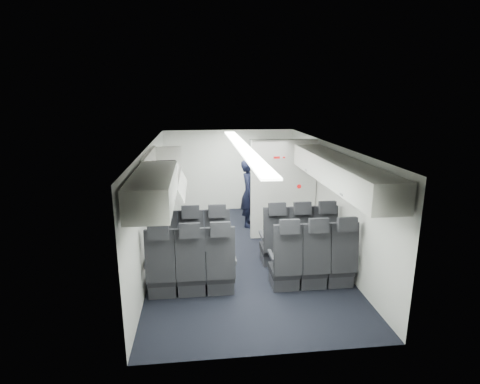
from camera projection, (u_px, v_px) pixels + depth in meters
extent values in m
cube|color=black|center=(242.00, 254.00, 7.39)|extent=(3.40, 6.00, 0.01)
cube|color=silver|center=(242.00, 145.00, 6.85)|extent=(3.40, 6.00, 0.01)
cube|color=silver|center=(229.00, 170.00, 10.00)|extent=(3.40, 0.01, 2.15)
cube|color=silver|center=(274.00, 274.00, 4.23)|extent=(3.40, 0.01, 2.15)
cube|color=silver|center=(151.00, 204.00, 6.93)|extent=(0.01, 6.00, 2.15)
cube|color=silver|center=(329.00, 198.00, 7.30)|extent=(0.01, 6.00, 2.15)
cube|color=white|center=(242.00, 147.00, 6.86)|extent=(0.25, 5.52, 0.03)
cube|color=black|center=(167.00, 253.00, 6.73)|extent=(0.44, 0.46, 0.12)
cube|color=#2D2D33|center=(168.00, 261.00, 6.77)|extent=(0.42, 0.42, 0.22)
cube|color=black|center=(165.00, 234.00, 6.41)|extent=(0.44, 0.20, 0.80)
cube|color=black|center=(163.00, 213.00, 6.26)|extent=(0.30, 0.12, 0.23)
cube|color=#2D2D33|center=(154.00, 240.00, 6.61)|extent=(0.05, 0.40, 0.06)
cube|color=#2D2D33|center=(179.00, 239.00, 6.66)|extent=(0.05, 0.40, 0.06)
cube|color=black|center=(192.00, 252.00, 6.78)|extent=(0.44, 0.46, 0.12)
cube|color=#2D2D33|center=(193.00, 260.00, 6.82)|extent=(0.42, 0.42, 0.22)
cube|color=black|center=(191.00, 233.00, 6.46)|extent=(0.44, 0.20, 0.80)
cube|color=black|center=(190.00, 212.00, 6.31)|extent=(0.30, 0.12, 0.23)
cube|color=#2D2D33|center=(179.00, 239.00, 6.66)|extent=(0.05, 0.40, 0.06)
cube|color=#2D2D33|center=(204.00, 238.00, 6.70)|extent=(0.05, 0.40, 0.06)
cube|color=black|center=(217.00, 251.00, 6.83)|extent=(0.44, 0.46, 0.12)
cube|color=#2D2D33|center=(217.00, 259.00, 6.87)|extent=(0.42, 0.42, 0.22)
cube|color=black|center=(217.00, 232.00, 6.50)|extent=(0.44, 0.20, 0.80)
cube|color=black|center=(217.00, 211.00, 6.36)|extent=(0.30, 0.12, 0.23)
cube|color=#2D2D33|center=(205.00, 238.00, 6.71)|extent=(0.05, 0.40, 0.06)
cube|color=#2D2D33|center=(229.00, 237.00, 6.75)|extent=(0.05, 0.40, 0.06)
cube|color=black|center=(273.00, 248.00, 6.94)|extent=(0.44, 0.46, 0.12)
cube|color=#2D2D33|center=(273.00, 256.00, 6.98)|extent=(0.42, 0.42, 0.22)
cube|color=black|center=(276.00, 230.00, 6.62)|extent=(0.44, 0.20, 0.80)
cube|color=black|center=(277.00, 209.00, 6.47)|extent=(0.30, 0.12, 0.23)
cube|color=#2D2D33|center=(262.00, 235.00, 6.82)|extent=(0.05, 0.40, 0.06)
cube|color=#2D2D33|center=(285.00, 234.00, 6.87)|extent=(0.05, 0.40, 0.06)
cube|color=black|center=(297.00, 247.00, 6.99)|extent=(0.44, 0.46, 0.12)
cube|color=#2D2D33|center=(296.00, 255.00, 7.03)|extent=(0.42, 0.42, 0.22)
cube|color=black|center=(301.00, 229.00, 6.67)|extent=(0.44, 0.20, 0.80)
cube|color=black|center=(302.00, 208.00, 6.52)|extent=(0.30, 0.12, 0.23)
cube|color=#2D2D33|center=(286.00, 234.00, 6.87)|extent=(0.05, 0.40, 0.06)
cube|color=#2D2D33|center=(309.00, 233.00, 6.92)|extent=(0.05, 0.40, 0.06)
cube|color=black|center=(320.00, 246.00, 7.04)|extent=(0.44, 0.46, 0.12)
cube|color=#2D2D33|center=(319.00, 254.00, 7.08)|extent=(0.42, 0.42, 0.22)
cube|color=black|center=(325.00, 228.00, 6.72)|extent=(0.44, 0.20, 0.80)
cube|color=black|center=(327.00, 207.00, 6.57)|extent=(0.30, 0.12, 0.23)
cube|color=#2D2D33|center=(310.00, 233.00, 6.92)|extent=(0.05, 0.40, 0.06)
cube|color=#2D2D33|center=(333.00, 232.00, 6.97)|extent=(0.05, 0.40, 0.06)
cube|color=black|center=(163.00, 277.00, 5.87)|extent=(0.44, 0.46, 0.12)
cube|color=#2D2D33|center=(163.00, 286.00, 5.91)|extent=(0.42, 0.42, 0.22)
cube|color=black|center=(160.00, 256.00, 5.54)|extent=(0.44, 0.20, 0.80)
cube|color=black|center=(158.00, 232.00, 5.39)|extent=(0.30, 0.12, 0.23)
cube|color=#2D2D33|center=(147.00, 262.00, 5.74)|extent=(0.05, 0.40, 0.06)
cube|color=#2D2D33|center=(176.00, 260.00, 5.79)|extent=(0.05, 0.40, 0.06)
cube|color=black|center=(192.00, 275.00, 5.91)|extent=(0.44, 0.46, 0.12)
cube|color=#2D2D33|center=(192.00, 284.00, 5.96)|extent=(0.42, 0.42, 0.22)
cube|color=black|center=(191.00, 255.00, 5.59)|extent=(0.44, 0.20, 0.80)
cube|color=black|center=(190.00, 231.00, 5.44)|extent=(0.30, 0.12, 0.23)
cube|color=#2D2D33|center=(177.00, 260.00, 5.79)|extent=(0.05, 0.40, 0.06)
cube|color=#2D2D33|center=(205.00, 259.00, 5.84)|extent=(0.05, 0.40, 0.06)
cube|color=black|center=(220.00, 274.00, 5.96)|extent=(0.44, 0.46, 0.12)
cube|color=#2D2D33|center=(220.00, 283.00, 6.00)|extent=(0.42, 0.42, 0.22)
cube|color=black|center=(221.00, 253.00, 5.64)|extent=(0.44, 0.20, 0.80)
cube|color=black|center=(220.00, 229.00, 5.49)|extent=(0.30, 0.12, 0.23)
cube|color=#2D2D33|center=(206.00, 259.00, 5.84)|extent=(0.05, 0.40, 0.06)
cube|color=#2D2D33|center=(234.00, 258.00, 5.89)|extent=(0.05, 0.40, 0.06)
cube|color=black|center=(284.00, 270.00, 6.08)|extent=(0.44, 0.46, 0.12)
cube|color=#2D2D33|center=(284.00, 279.00, 6.12)|extent=(0.42, 0.42, 0.22)
cube|color=black|center=(288.00, 250.00, 5.75)|extent=(0.44, 0.20, 0.80)
cube|color=black|center=(290.00, 227.00, 5.60)|extent=(0.30, 0.12, 0.23)
cube|color=#2D2D33|center=(271.00, 256.00, 5.95)|extent=(0.05, 0.40, 0.06)
cube|color=#2D2D33|center=(298.00, 255.00, 6.00)|extent=(0.05, 0.40, 0.06)
cube|color=black|center=(311.00, 269.00, 6.13)|extent=(0.44, 0.46, 0.12)
cube|color=#2D2D33|center=(310.00, 278.00, 6.17)|extent=(0.42, 0.42, 0.22)
cube|color=black|center=(316.00, 249.00, 5.80)|extent=(0.44, 0.20, 0.80)
cube|color=black|center=(319.00, 225.00, 5.65)|extent=(0.30, 0.12, 0.23)
cube|color=#2D2D33|center=(299.00, 254.00, 6.00)|extent=(0.05, 0.40, 0.06)
cube|color=#2D2D33|center=(325.00, 253.00, 6.05)|extent=(0.05, 0.40, 0.06)
cube|color=black|center=(337.00, 268.00, 6.18)|extent=(0.44, 0.46, 0.12)
cube|color=#2D2D33|center=(337.00, 276.00, 6.22)|extent=(0.42, 0.42, 0.22)
cube|color=black|center=(344.00, 247.00, 5.85)|extent=(0.44, 0.20, 0.80)
cube|color=black|center=(347.00, 224.00, 5.70)|extent=(0.30, 0.12, 0.23)
cube|color=#2D2D33|center=(326.00, 253.00, 6.05)|extent=(0.05, 0.40, 0.06)
cube|color=#2D2D33|center=(352.00, 252.00, 6.10)|extent=(0.05, 0.40, 0.06)
cube|color=silver|center=(154.00, 188.00, 4.84)|extent=(0.52, 1.80, 0.40)
cylinder|color=slate|center=(174.00, 200.00, 4.91)|extent=(0.04, 0.10, 0.04)
cube|color=#9E9E93|center=(165.00, 175.00, 6.57)|extent=(0.52, 1.70, 0.04)
cube|color=silver|center=(149.00, 165.00, 6.50)|extent=(0.06, 1.70, 0.44)
cube|color=silver|center=(160.00, 174.00, 5.73)|extent=(0.52, 0.04, 0.40)
cube|color=silver|center=(168.00, 157.00, 7.32)|extent=(0.52, 0.04, 0.40)
cube|color=silver|center=(180.00, 181.00, 6.63)|extent=(0.21, 1.61, 0.38)
cube|color=silver|center=(361.00, 183.00, 5.15)|extent=(0.52, 1.80, 0.40)
cylinder|color=slate|center=(342.00, 195.00, 5.16)|extent=(0.04, 0.10, 0.04)
cube|color=silver|center=(320.00, 161.00, 6.83)|extent=(0.52, 1.70, 0.40)
cylinder|color=slate|center=(306.00, 170.00, 6.84)|extent=(0.04, 0.10, 0.04)
cube|color=white|center=(283.00, 189.00, 7.99)|extent=(1.40, 0.12, 2.13)
cube|color=white|center=(279.00, 157.00, 7.73)|extent=(0.24, 0.01, 0.10)
cube|color=red|center=(277.00, 158.00, 7.71)|extent=(0.13, 0.01, 0.04)
cube|color=red|center=(284.00, 157.00, 7.73)|extent=(0.05, 0.01, 0.03)
cylinder|color=white|center=(299.00, 186.00, 7.94)|extent=(0.11, 0.01, 0.11)
cylinder|color=red|center=(299.00, 186.00, 7.93)|extent=(0.09, 0.01, 0.09)
cube|color=#939399|center=(266.00, 176.00, 9.87)|extent=(0.85, 0.50, 1.90)
cube|color=#3F3F42|center=(267.00, 195.00, 9.73)|extent=(0.80, 0.01, 0.02)
cube|color=#3F3F42|center=(268.00, 177.00, 9.60)|extent=(0.80, 0.01, 0.02)
cube|color=#3F3F42|center=(268.00, 157.00, 9.48)|extent=(0.80, 0.01, 0.02)
cube|color=silver|center=(162.00, 190.00, 8.46)|extent=(0.10, 0.92, 1.86)
cylinder|color=black|center=(164.00, 168.00, 8.34)|extent=(0.03, 0.22, 0.22)
cube|color=gold|center=(166.00, 185.00, 8.74)|extent=(0.02, 0.10, 0.75)
cylinder|color=white|center=(157.00, 182.00, 7.65)|extent=(0.01, 0.11, 0.11)
cylinder|color=red|center=(157.00, 182.00, 7.65)|extent=(0.01, 0.09, 0.09)
imported|color=black|center=(249.00, 193.00, 8.79)|extent=(0.50, 0.65, 1.59)
cube|color=black|center=(164.00, 169.00, 6.33)|extent=(0.43, 0.33, 0.24)
cube|color=white|center=(257.00, 182.00, 8.69)|extent=(0.21, 0.09, 0.15)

